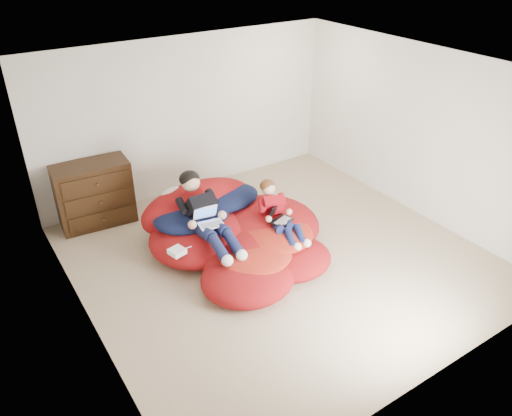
{
  "coord_description": "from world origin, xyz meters",
  "views": [
    {
      "loc": [
        -3.28,
        -4.44,
        3.94
      ],
      "look_at": [
        -0.19,
        0.26,
        0.7
      ],
      "focal_mm": 35.0,
      "sensor_mm": 36.0,
      "label": 1
    }
  ],
  "objects_px": {
    "younger_boy": "(277,210)",
    "laptop_black": "(279,216)",
    "dresser": "(94,194)",
    "laptop_white": "(209,219)",
    "beanbag_pile": "(235,233)",
    "older_boy": "(204,211)"
  },
  "relations": [
    {
      "from": "older_boy",
      "to": "laptop_black",
      "type": "distance_m",
      "value": 1.0
    },
    {
      "from": "beanbag_pile",
      "to": "laptop_black",
      "type": "relative_size",
      "value": 6.26
    },
    {
      "from": "younger_boy",
      "to": "laptop_white",
      "type": "xyz_separation_m",
      "value": [
        -0.89,
        0.26,
        0.03
      ]
    },
    {
      "from": "laptop_white",
      "to": "beanbag_pile",
      "type": "bearing_deg",
      "value": 6.49
    },
    {
      "from": "dresser",
      "to": "younger_boy",
      "type": "bearing_deg",
      "value": -48.04
    },
    {
      "from": "dresser",
      "to": "beanbag_pile",
      "type": "bearing_deg",
      "value": -51.89
    },
    {
      "from": "beanbag_pile",
      "to": "laptop_black",
      "type": "height_order",
      "value": "beanbag_pile"
    },
    {
      "from": "laptop_white",
      "to": "laptop_black",
      "type": "relative_size",
      "value": 0.91
    },
    {
      "from": "beanbag_pile",
      "to": "laptop_white",
      "type": "relative_size",
      "value": 6.9
    },
    {
      "from": "dresser",
      "to": "laptop_black",
      "type": "height_order",
      "value": "dresser"
    },
    {
      "from": "beanbag_pile",
      "to": "older_boy",
      "type": "relative_size",
      "value": 1.81
    },
    {
      "from": "younger_boy",
      "to": "laptop_white",
      "type": "relative_size",
      "value": 2.73
    },
    {
      "from": "laptop_white",
      "to": "laptop_black",
      "type": "xyz_separation_m",
      "value": [
        0.89,
        -0.31,
        -0.09
      ]
    },
    {
      "from": "beanbag_pile",
      "to": "older_boy",
      "type": "xyz_separation_m",
      "value": [
        -0.41,
        0.08,
        0.44
      ]
    },
    {
      "from": "older_boy",
      "to": "laptop_black",
      "type": "height_order",
      "value": "older_boy"
    },
    {
      "from": "laptop_white",
      "to": "older_boy",
      "type": "bearing_deg",
      "value": 90.0
    },
    {
      "from": "beanbag_pile",
      "to": "younger_boy",
      "type": "xyz_separation_m",
      "value": [
        0.48,
        -0.31,
        0.35
      ]
    },
    {
      "from": "dresser",
      "to": "laptop_black",
      "type": "distance_m",
      "value": 2.78
    },
    {
      "from": "laptop_black",
      "to": "laptop_white",
      "type": "bearing_deg",
      "value": 160.83
    },
    {
      "from": "younger_boy",
      "to": "laptop_black",
      "type": "distance_m",
      "value": 0.08
    },
    {
      "from": "beanbag_pile",
      "to": "older_boy",
      "type": "distance_m",
      "value": 0.61
    },
    {
      "from": "older_boy",
      "to": "laptop_white",
      "type": "xyz_separation_m",
      "value": [
        0.0,
        -0.12,
        -0.06
      ]
    }
  ]
}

